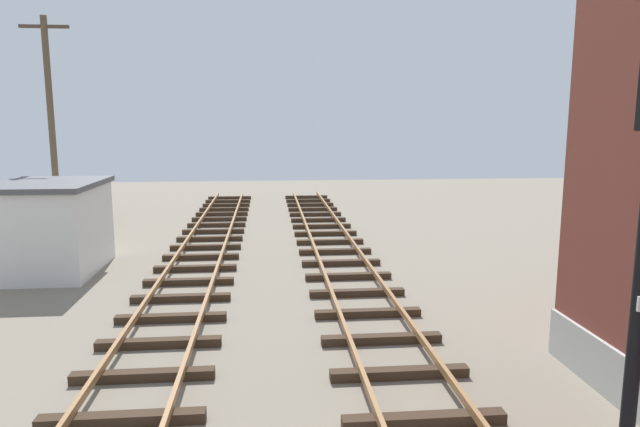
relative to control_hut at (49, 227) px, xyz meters
The scene contains 3 objects.
control_hut is the anchor object (origin of this frame).
parked_car_black 9.64m from the control_hut, 111.97° to the left, with size 4.20×2.04×1.76m.
utility_pole_far 6.35m from the control_hut, 107.13° to the left, with size 1.80×0.24×8.45m.
Camera 1 is at (-1.43, -3.64, 4.52)m, focal length 31.42 mm.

